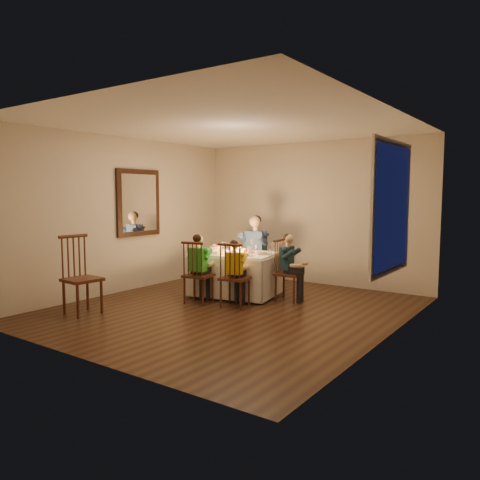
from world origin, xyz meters
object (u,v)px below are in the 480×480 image
Objects in this scene: chair_adult at (255,287)px; chair_extra at (83,314)px; chair_near_right at (235,307)px; serving_bowl at (216,248)px; adult at (255,287)px; child_teal at (289,301)px; child_green at (199,303)px; child_yellow at (235,307)px; dining_table at (235,265)px; chair_end at (289,301)px; chair_near_left at (199,303)px.

chair_extra is (-0.90, -2.93, 0.00)m from chair_adult.
chair_near_right is 1.48m from serving_bowl.
adult reaches higher than chair_adult.
adult is (-0.56, 1.38, 0.00)m from chair_near_right.
chair_extra is 3.03m from child_teal.
child_teal is at bearing -130.93° from chair_near_right.
chair_near_right is (0.56, -1.38, 0.00)m from chair_adult.
child_green is at bearing -26.86° from chair_extra.
adult is 1.22× the size of child_teal.
child_yellow is at bearing 169.13° from chair_near_right.
child_yellow is (0.45, -0.62, -0.50)m from dining_table.
dining_table is 1.38× the size of chair_extra.
serving_bowl is (-1.45, 0.04, 0.73)m from chair_end.
child_yellow is (0.59, 0.13, 0.00)m from chair_near_left.
child_green reaches higher than chair_near_right.
chair_near_left is 4.40× the size of serving_bowl.
chair_extra is 3.07m from adult.
serving_bowl is at bearing -132.19° from adult.
chair_end is at bearing -33.66° from adult.
chair_adult is at bearing 51.53° from serving_bowl.
chair_near_right is 4.40× the size of serving_bowl.
chair_near_right is at bearing -178.60° from chair_near_left.
chair_extra is 1.68m from child_green.
child_green is at bearing 123.96° from chair_end.
adult is (-0.11, 0.76, -0.50)m from dining_table.
child_teal is 1.62m from serving_bowl.
child_teal is (1.02, -0.58, 0.00)m from chair_adult.
chair_end is at bearing -130.93° from chair_near_right.
serving_bowl is (-0.40, 0.95, 0.73)m from chair_near_left.
child_teal is (1.92, 2.35, 0.00)m from chair_extra.
child_teal reaches higher than chair_adult.
child_green is at bearing -94.99° from chair_adult.
dining_table reaches higher than chair_extra.
child_teal is at bearing -149.56° from chair_near_left.
chair_adult is 0.92× the size of child_teal.
dining_table reaches higher than child_teal.
child_green is 1.26m from serving_bowl.
adult is at bearing -78.78° from child_yellow.
chair_end is at bearing -0.55° from dining_table.
adult is (0.00, 0.00, 0.00)m from chair_adult.
serving_bowl is (-0.99, 0.83, 0.73)m from child_yellow.
chair_extra is 1.05× the size of child_teal.
child_yellow is 0.91m from child_teal.
adult reaches higher than chair_extra.
chair_adult is at bearing 52.86° from child_teal.
dining_table is 6.97× the size of serving_bowl.
child_yellow reaches higher than chair_near_left.
serving_bowl reaches higher than chair_end.
child_green is 4.86× the size of serving_bowl.
adult is at bearing 52.86° from chair_end.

